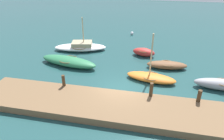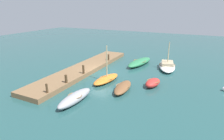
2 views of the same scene
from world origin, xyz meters
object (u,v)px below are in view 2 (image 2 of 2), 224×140
(mooring_post_east, at_px, (47,88))
(sailboat_white, at_px, (167,65))
(motorboat_green, at_px, (140,62))
(mooring_post_mid_west, at_px, (83,69))
(rowboat_brown, at_px, (123,87))
(mooring_post_west, at_px, (108,57))
(dinghy_red, at_px, (153,83))
(mooring_post_mid_east, at_px, (66,79))
(rowboat_grey, at_px, (75,98))
(rowboat_orange, at_px, (106,79))

(mooring_post_east, bearing_deg, sailboat_white, 149.49)
(motorboat_green, height_order, mooring_post_mid_west, mooring_post_mid_west)
(rowboat_brown, relative_size, mooring_post_east, 4.27)
(motorboat_green, relative_size, mooring_post_west, 6.72)
(dinghy_red, xyz_separation_m, mooring_post_mid_east, (4.09, -7.86, 0.52))
(dinghy_red, xyz_separation_m, rowboat_grey, (6.30, -5.15, 0.00))
(motorboat_green, bearing_deg, rowboat_grey, 4.15)
(mooring_post_mid_west, bearing_deg, mooring_post_mid_east, 0.00)
(motorboat_green, distance_m, rowboat_grey, 13.17)
(rowboat_brown, distance_m, motorboat_green, 9.12)
(motorboat_green, distance_m, mooring_post_east, 14.17)
(motorboat_green, distance_m, mooring_post_mid_west, 8.86)
(mooring_post_mid_east, bearing_deg, rowboat_orange, 137.28)
(rowboat_orange, xyz_separation_m, rowboat_grey, (5.38, -0.20, 0.09))
(rowboat_orange, xyz_separation_m, mooring_post_mid_west, (0.06, -2.92, 0.69))
(mooring_post_mid_west, height_order, mooring_post_mid_east, mooring_post_mid_west)
(mooring_post_mid_east, bearing_deg, motorboat_green, 158.69)
(sailboat_white, relative_size, rowboat_grey, 1.40)
(rowboat_orange, distance_m, dinghy_red, 5.03)
(sailboat_white, height_order, rowboat_grey, sailboat_white)
(rowboat_grey, height_order, mooring_post_mid_east, mooring_post_mid_east)
(dinghy_red, bearing_deg, motorboat_green, -139.49)
(mooring_post_west, height_order, mooring_post_mid_east, mooring_post_west)
(rowboat_grey, height_order, mooring_post_west, mooring_post_west)
(sailboat_white, bearing_deg, rowboat_grey, -34.14)
(rowboat_brown, xyz_separation_m, rowboat_orange, (-1.34, -2.55, -0.01))
(dinghy_red, distance_m, mooring_post_west, 9.53)
(rowboat_grey, distance_m, mooring_post_mid_east, 3.55)
(mooring_post_mid_east, bearing_deg, mooring_post_east, 0.00)
(mooring_post_mid_east, bearing_deg, rowboat_brown, 108.47)
(rowboat_orange, bearing_deg, rowboat_grey, 6.71)
(sailboat_white, distance_m, mooring_post_east, 15.85)
(rowboat_orange, bearing_deg, sailboat_white, 155.69)
(mooring_post_mid_west, distance_m, mooring_post_mid_east, 3.10)
(motorboat_green, distance_m, sailboat_white, 3.81)
(sailboat_white, xyz_separation_m, dinghy_red, (6.91, -0.18, 0.02))
(rowboat_brown, relative_size, dinghy_red, 1.48)
(mooring_post_west, distance_m, mooring_post_mid_east, 9.45)
(sailboat_white, bearing_deg, rowboat_brown, -27.89)
(rowboat_brown, distance_m, rowboat_orange, 2.87)
(rowboat_brown, bearing_deg, rowboat_grey, -38.47)
(sailboat_white, xyz_separation_m, rowboat_grey, (13.21, -5.32, 0.02))
(mooring_post_mid_west, height_order, mooring_post_east, mooring_post_mid_west)
(rowboat_grey, bearing_deg, motorboat_green, 175.26)
(mooring_post_east, bearing_deg, mooring_post_mid_east, 180.00)
(mooring_post_mid_east, bearing_deg, dinghy_red, 117.47)
(rowboat_orange, distance_m, mooring_post_east, 6.53)
(rowboat_brown, bearing_deg, sailboat_white, 160.03)
(mooring_post_mid_west, relative_size, mooring_post_east, 1.16)
(sailboat_white, height_order, dinghy_red, sailboat_white)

